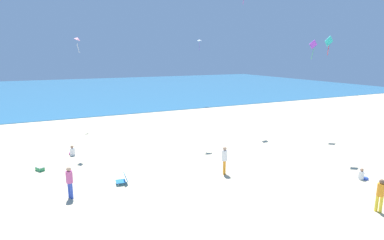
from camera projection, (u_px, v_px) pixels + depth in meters
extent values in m
plane|color=beige|center=(163.00, 159.00, 20.46)|extent=(120.00, 120.00, 0.00)
cube|color=teal|center=(82.00, 90.00, 61.74)|extent=(120.00, 60.00, 0.05)
cube|color=#2370B2|center=(121.00, 181.00, 16.48)|extent=(0.55, 0.59, 0.03)
cube|color=#2370B2|center=(126.00, 177.00, 16.52)|extent=(0.23, 0.55, 0.43)
cylinder|color=#B7B7BC|center=(118.00, 185.00, 16.20)|extent=(0.02, 0.02, 0.16)
cylinder|color=#B7B7BC|center=(117.00, 181.00, 16.69)|extent=(0.02, 0.02, 0.16)
cube|color=#339956|center=(40.00, 169.00, 18.42)|extent=(0.53, 0.61, 0.22)
cube|color=white|center=(40.00, 167.00, 18.39)|extent=(0.55, 0.63, 0.04)
cylinder|color=white|center=(361.00, 175.00, 17.10)|extent=(0.43, 0.43, 0.47)
sphere|color=#A87A5B|center=(362.00, 170.00, 17.04)|extent=(0.19, 0.19, 0.19)
cube|color=blue|center=(365.00, 178.00, 17.11)|extent=(0.42, 0.39, 0.14)
cylinder|color=yellow|center=(381.00, 205.00, 13.45)|extent=(0.13, 0.13, 0.76)
cylinder|color=yellow|center=(377.00, 203.00, 13.58)|extent=(0.13, 0.13, 0.76)
cylinder|color=orange|center=(381.00, 190.00, 13.38)|extent=(0.37, 0.37, 0.57)
sphere|color=brown|center=(382.00, 182.00, 13.30)|extent=(0.21, 0.21, 0.21)
cylinder|color=blue|center=(69.00, 190.00, 14.88)|extent=(0.14, 0.14, 0.79)
cylinder|color=blue|center=(71.00, 191.00, 14.77)|extent=(0.14, 0.14, 0.79)
cylinder|color=#D8599E|center=(69.00, 177.00, 14.68)|extent=(0.43, 0.43, 0.59)
sphere|color=tan|center=(69.00, 169.00, 14.60)|extent=(0.22, 0.22, 0.22)
cylinder|color=white|center=(72.00, 152.00, 21.19)|extent=(0.41, 0.41, 0.52)
sphere|color=#A87A5B|center=(72.00, 147.00, 21.12)|extent=(0.21, 0.21, 0.21)
cube|color=#D8599E|center=(72.00, 154.00, 21.38)|extent=(0.35, 0.43, 0.15)
cylinder|color=orange|center=(224.00, 168.00, 17.77)|extent=(0.14, 0.14, 0.82)
cylinder|color=orange|center=(224.00, 167.00, 17.96)|extent=(0.14, 0.14, 0.82)
cylinder|color=white|center=(225.00, 155.00, 17.72)|extent=(0.44, 0.44, 0.61)
sphere|color=tan|center=(225.00, 149.00, 17.63)|extent=(0.23, 0.23, 0.23)
cube|color=#1EADAD|center=(329.00, 41.00, 20.41)|extent=(0.72, 0.22, 0.71)
cylinder|color=red|center=(328.00, 50.00, 20.54)|extent=(0.06, 0.11, 0.67)
pyramid|color=white|center=(199.00, 40.00, 42.47)|extent=(0.57, 0.49, 0.20)
cylinder|color=purple|center=(199.00, 47.00, 42.65)|extent=(0.04, 0.05, 1.12)
cylinder|color=#DB3DA8|center=(243.00, 0.00, 27.41)|extent=(0.07, 0.09, 0.83)
pyramid|color=pink|center=(78.00, 39.00, 21.15)|extent=(0.37, 0.46, 0.27)
cylinder|color=white|center=(78.00, 48.00, 21.26)|extent=(0.14, 0.03, 0.65)
cube|color=purple|center=(313.00, 44.00, 25.60)|extent=(0.78, 0.25, 0.76)
cylinder|color=green|center=(313.00, 53.00, 25.76)|extent=(0.05, 0.19, 0.93)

